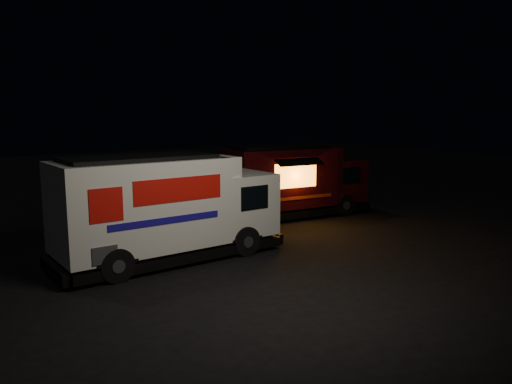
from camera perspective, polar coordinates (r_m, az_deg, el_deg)
name	(u,v)px	position (r m, az deg, el deg)	size (l,w,h in m)	color
ground	(260,255)	(14.80, 0.48, -7.19)	(80.00, 80.00, 0.00)	black
white_truck	(170,207)	(14.29, -9.77, -1.72)	(6.63, 2.26, 3.01)	silver
red_truck	(295,180)	(20.12, 4.48, 1.32)	(6.17, 2.27, 2.87)	black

